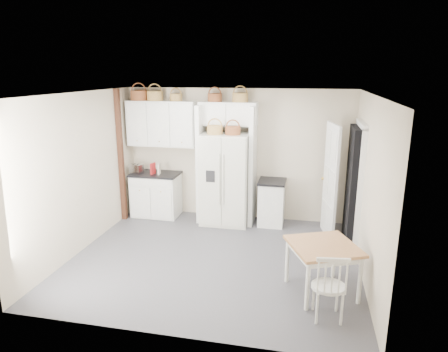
# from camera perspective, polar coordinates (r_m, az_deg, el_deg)

# --- Properties ---
(floor) EXTENTS (4.50, 4.50, 0.00)m
(floor) POSITION_cam_1_polar(r_m,az_deg,el_deg) (6.56, -1.37, -11.65)
(floor) COLOR #4C4A56
(floor) RESTS_ON ground
(ceiling) EXTENTS (4.50, 4.50, 0.00)m
(ceiling) POSITION_cam_1_polar(r_m,az_deg,el_deg) (5.88, -1.53, 11.65)
(ceiling) COLOR white
(ceiling) RESTS_ON wall_back
(wall_back) EXTENTS (4.50, 0.00, 4.50)m
(wall_back) POSITION_cam_1_polar(r_m,az_deg,el_deg) (8.00, 1.88, 3.09)
(wall_back) COLOR #BEB096
(wall_back) RESTS_ON floor
(wall_left) EXTENTS (0.00, 4.00, 4.00)m
(wall_left) POSITION_cam_1_polar(r_m,az_deg,el_deg) (6.96, -19.78, 0.42)
(wall_left) COLOR #BEB096
(wall_left) RESTS_ON floor
(wall_right) EXTENTS (0.00, 4.00, 4.00)m
(wall_right) POSITION_cam_1_polar(r_m,az_deg,el_deg) (6.00, 19.95, -1.80)
(wall_right) COLOR #BEB096
(wall_right) RESTS_ON floor
(refrigerator) EXTENTS (0.92, 0.74, 1.77)m
(refrigerator) POSITION_cam_1_polar(r_m,az_deg,el_deg) (7.76, 0.26, -0.42)
(refrigerator) COLOR silver
(refrigerator) RESTS_ON floor
(base_cab_left) EXTENTS (0.93, 0.59, 0.86)m
(base_cab_left) POSITION_cam_1_polar(r_m,az_deg,el_deg) (8.38, -9.64, -2.70)
(base_cab_left) COLOR white
(base_cab_left) RESTS_ON floor
(base_cab_right) EXTENTS (0.48, 0.57, 0.84)m
(base_cab_right) POSITION_cam_1_polar(r_m,az_deg,el_deg) (7.85, 6.80, -3.89)
(base_cab_right) COLOR white
(base_cab_right) RESTS_ON floor
(dining_table) EXTENTS (1.10, 1.10, 0.70)m
(dining_table) POSITION_cam_1_polar(r_m,az_deg,el_deg) (5.66, 13.81, -12.72)
(dining_table) COLOR #995F2B
(dining_table) RESTS_ON floor
(windsor_chair) EXTENTS (0.46, 0.43, 0.84)m
(windsor_chair) POSITION_cam_1_polar(r_m,az_deg,el_deg) (5.12, 14.69, -15.02)
(windsor_chair) COLOR white
(windsor_chair) RESTS_ON floor
(counter_left) EXTENTS (0.97, 0.63, 0.04)m
(counter_left) POSITION_cam_1_polar(r_m,az_deg,el_deg) (8.26, -9.78, 0.29)
(counter_left) COLOR black
(counter_left) RESTS_ON base_cab_left
(counter_right) EXTENTS (0.52, 0.61, 0.04)m
(counter_right) POSITION_cam_1_polar(r_m,az_deg,el_deg) (7.72, 6.90, -0.79)
(counter_right) COLOR black
(counter_right) RESTS_ON base_cab_right
(toaster) EXTENTS (0.31, 0.24, 0.19)m
(toaster) POSITION_cam_1_polar(r_m,az_deg,el_deg) (8.28, -12.42, 1.02)
(toaster) COLOR silver
(toaster) RESTS_ON counter_left
(cookbook_red) EXTENTS (0.07, 0.15, 0.23)m
(cookbook_red) POSITION_cam_1_polar(r_m,az_deg,el_deg) (8.16, -10.11, 1.06)
(cookbook_red) COLOR #A51C1E
(cookbook_red) RESTS_ON counter_left
(cookbook_cream) EXTENTS (0.05, 0.15, 0.21)m
(cookbook_cream) POSITION_cam_1_polar(r_m,az_deg,el_deg) (8.11, -9.26, 0.98)
(cookbook_cream) COLOR beige
(cookbook_cream) RESTS_ON counter_left
(basket_upper_a) EXTENTS (0.34, 0.34, 0.19)m
(basket_upper_a) POSITION_cam_1_polar(r_m,az_deg,el_deg) (8.26, -12.05, 11.18)
(basket_upper_a) COLOR brown
(basket_upper_a) RESTS_ON upper_cabinet
(basket_upper_b) EXTENTS (0.32, 0.32, 0.19)m
(basket_upper_b) POSITION_cam_1_polar(r_m,az_deg,el_deg) (8.13, -9.83, 11.22)
(basket_upper_b) COLOR olive
(basket_upper_b) RESTS_ON upper_cabinet
(basket_upper_c) EXTENTS (0.25, 0.25, 0.14)m
(basket_upper_c) POSITION_cam_1_polar(r_m,az_deg,el_deg) (7.98, -6.88, 11.09)
(basket_upper_c) COLOR olive
(basket_upper_c) RESTS_ON upper_cabinet
(basket_bridge_a) EXTENTS (0.27, 0.27, 0.15)m
(basket_bridge_a) POSITION_cam_1_polar(r_m,az_deg,el_deg) (7.77, -1.33, 11.14)
(basket_bridge_a) COLOR brown
(basket_bridge_a) RESTS_ON bridge_cabinet
(basket_bridge_b) EXTENTS (0.30, 0.30, 0.17)m
(basket_bridge_b) POSITION_cam_1_polar(r_m,az_deg,el_deg) (7.67, 2.32, 11.15)
(basket_bridge_b) COLOR olive
(basket_bridge_b) RESTS_ON bridge_cabinet
(basket_fridge_a) EXTENTS (0.30, 0.30, 0.16)m
(basket_fridge_a) POSITION_cam_1_polar(r_m,az_deg,el_deg) (7.50, -1.31, 6.60)
(basket_fridge_a) COLOR olive
(basket_fridge_a) RESTS_ON refrigerator
(basket_fridge_b) EXTENTS (0.28, 0.28, 0.15)m
(basket_fridge_b) POSITION_cam_1_polar(r_m,az_deg,el_deg) (7.43, 1.27, 6.50)
(basket_fridge_b) COLOR brown
(basket_fridge_b) RESTS_ON refrigerator
(upper_cabinet) EXTENTS (1.40, 0.34, 0.90)m
(upper_cabinet) POSITION_cam_1_polar(r_m,az_deg,el_deg) (8.14, -8.84, 7.41)
(upper_cabinet) COLOR white
(upper_cabinet) RESTS_ON wall_back
(bridge_cabinet) EXTENTS (1.12, 0.34, 0.45)m
(bridge_cabinet) POSITION_cam_1_polar(r_m,az_deg,el_deg) (7.74, 0.60, 8.88)
(bridge_cabinet) COLOR white
(bridge_cabinet) RESTS_ON wall_back
(fridge_panel_left) EXTENTS (0.08, 0.60, 2.30)m
(fridge_panel_left) POSITION_cam_1_polar(r_m,az_deg,el_deg) (7.89, -3.24, 1.79)
(fridge_panel_left) COLOR white
(fridge_panel_left) RESTS_ON floor
(fridge_panel_right) EXTENTS (0.08, 0.60, 2.30)m
(fridge_panel_right) POSITION_cam_1_polar(r_m,az_deg,el_deg) (7.69, 4.12, 1.43)
(fridge_panel_right) COLOR white
(fridge_panel_right) RESTS_ON floor
(trim_post) EXTENTS (0.09, 0.09, 2.60)m
(trim_post) POSITION_cam_1_polar(r_m,az_deg,el_deg) (8.08, -14.53, 2.74)
(trim_post) COLOR #3A1F12
(trim_post) RESTS_ON floor
(doorway_void) EXTENTS (0.18, 0.85, 2.05)m
(doorway_void) POSITION_cam_1_polar(r_m,az_deg,el_deg) (7.02, 17.99, -1.63)
(doorway_void) COLOR black
(doorway_void) RESTS_ON floor
(door_slab) EXTENTS (0.21, 0.79, 2.05)m
(door_slab) POSITION_cam_1_polar(r_m,az_deg,el_deg) (7.31, 14.94, -0.75)
(door_slab) COLOR white
(door_slab) RESTS_ON floor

